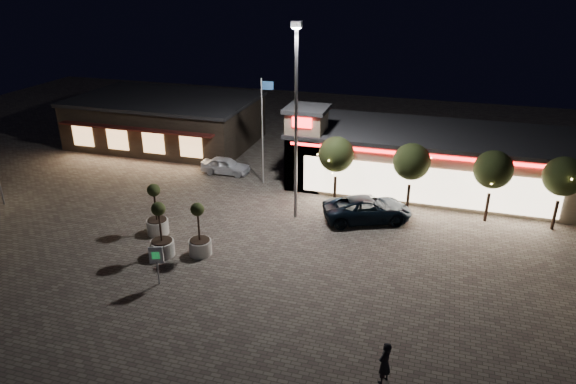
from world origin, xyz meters
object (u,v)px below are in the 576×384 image
(pedestrian, at_px, (385,363))
(planter_left, at_px, (157,218))
(pickup_truck, at_px, (367,209))
(valet_sign, at_px, (156,258))
(white_sedan, at_px, (226,165))
(planter_mid, at_px, (162,239))

(pedestrian, xyz_separation_m, planter_left, (-14.95, 8.58, 0.08))
(pickup_truck, height_order, valet_sign, valet_sign)
(pedestrian, distance_m, planter_left, 17.24)
(white_sedan, distance_m, planter_mid, 13.08)
(pickup_truck, xyz_separation_m, planter_left, (-12.12, -5.58, 0.22))
(white_sedan, xyz_separation_m, pedestrian, (14.98, -19.25, 0.26))
(pickup_truck, height_order, white_sedan, pickup_truck)
(white_sedan, xyz_separation_m, valet_sign, (2.94, -15.66, 0.86))
(pickup_truck, height_order, planter_mid, planter_mid)
(planter_mid, bearing_deg, pickup_truck, 36.94)
(planter_mid, bearing_deg, planter_left, 125.40)
(pedestrian, bearing_deg, valet_sign, -77.11)
(pickup_truck, distance_m, valet_sign, 14.04)
(planter_left, bearing_deg, white_sedan, 90.12)
(planter_left, distance_m, planter_mid, 2.83)
(white_sedan, bearing_deg, planter_left, 179.35)
(planter_mid, relative_size, valet_sign, 1.52)
(pedestrian, bearing_deg, white_sedan, -112.65)
(white_sedan, bearing_deg, pickup_truck, -113.50)
(pickup_truck, relative_size, planter_mid, 1.72)
(pedestrian, relative_size, planter_mid, 0.56)
(white_sedan, distance_m, valet_sign, 15.96)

